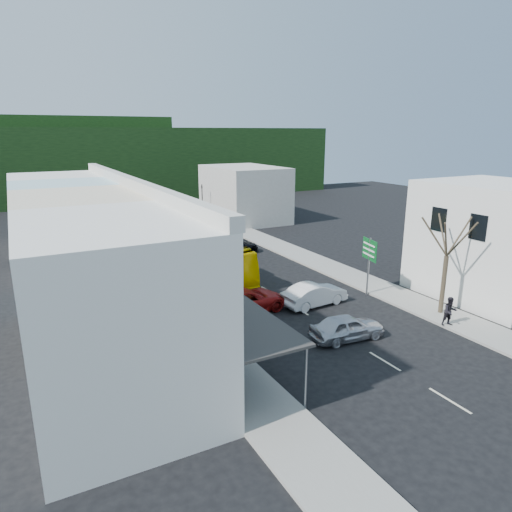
{
  "coord_description": "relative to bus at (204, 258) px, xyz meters",
  "views": [
    {
      "loc": [
        -15.67,
        -23.48,
        11.31
      ],
      "look_at": [
        0.0,
        6.0,
        2.2
      ],
      "focal_mm": 32.0,
      "sensor_mm": 36.0,
      "label": 1
    }
  ],
  "objects": [
    {
      "name": "ground",
      "position": [
        2.81,
        -9.67,
        -1.55
      ],
      "size": [
        120.0,
        120.0,
        0.0
      ],
      "primitive_type": "plane",
      "color": "black",
      "rests_on": "ground"
    },
    {
      "name": "sidewalk_left",
      "position": [
        -4.69,
        0.33,
        -1.48
      ],
      "size": [
        3.0,
        52.0,
        0.15
      ],
      "primitive_type": "cube",
      "color": "gray",
      "rests_on": "ground"
    },
    {
      "name": "sidewalk_right",
      "position": [
        10.31,
        0.33,
        -1.48
      ],
      "size": [
        3.0,
        52.0,
        0.15
      ],
      "primitive_type": "cube",
      "color": "gray",
      "rests_on": "ground"
    },
    {
      "name": "shopfront_row",
      "position": [
        -9.69,
        -4.67,
        2.45
      ],
      "size": [
        8.25,
        30.0,
        8.0
      ],
      "color": "silver",
      "rests_on": "ground"
    },
    {
      "name": "right_building",
      "position": [
        16.31,
        -13.67,
        2.45
      ],
      "size": [
        8.0,
        9.0,
        8.0
      ],
      "primitive_type": "cube",
      "color": "silver",
      "rests_on": "ground"
    },
    {
      "name": "distant_block_left",
      "position": [
        -9.19,
        17.33,
        1.45
      ],
      "size": [
        8.0,
        10.0,
        6.0
      ],
      "primitive_type": "cube",
      "color": "#B7B2A8",
      "rests_on": "ground"
    },
    {
      "name": "distant_block_right",
      "position": [
        13.81,
        20.33,
        1.95
      ],
      "size": [
        8.0,
        12.0,
        7.0
      ],
      "primitive_type": "cube",
      "color": "#B7B2A8",
      "rests_on": "ground"
    },
    {
      "name": "hillside",
      "position": [
        1.35,
        55.42,
        5.18
      ],
      "size": [
        80.0,
        26.0,
        14.0
      ],
      "color": "black",
      "rests_on": "ground"
    },
    {
      "name": "bus",
      "position": [
        0.0,
        0.0,
        0.0
      ],
      "size": [
        3.56,
        11.78,
        3.1
      ],
      "primitive_type": "imported",
      "rotation": [
        0.0,
        0.0,
        0.09
      ],
      "color": "#FAD000",
      "rests_on": "ground"
    },
    {
      "name": "car_silver",
      "position": [
        2.72,
        -14.72,
        -0.85
      ],
      "size": [
        4.55,
        2.21,
        1.4
      ],
      "primitive_type": "imported",
      "rotation": [
        0.0,
        0.0,
        1.48
      ],
      "color": "silver",
      "rests_on": "ground"
    },
    {
      "name": "car_white",
      "position": [
        4.14,
        -9.54,
        -0.85
      ],
      "size": [
        4.55,
        2.19,
        1.4
      ],
      "primitive_type": "imported",
      "rotation": [
        0.0,
        0.0,
        1.66
      ],
      "color": "silver",
      "rests_on": "ground"
    },
    {
      "name": "car_red",
      "position": [
        -0.41,
        -8.4,
        -0.85
      ],
      "size": [
        4.73,
        2.23,
        1.4
      ],
      "primitive_type": "imported",
      "rotation": [
        0.0,
        0.0,
        1.64
      ],
      "color": "maroon",
      "rests_on": "ground"
    },
    {
      "name": "car_black_near",
      "position": [
        5.0,
        5.13,
        -0.85
      ],
      "size": [
        4.68,
        2.33,
        1.4
      ],
      "primitive_type": "imported",
      "rotation": [
        0.0,
        0.0,
        1.68
      ],
      "color": "black",
      "rests_on": "ground"
    },
    {
      "name": "car_navy_mid",
      "position": [
        5.59,
        9.88,
        -0.85
      ],
      "size": [
        4.58,
        2.3,
        1.4
      ],
      "primitive_type": "imported",
      "rotation": [
        0.0,
        0.0,
        1.45
      ],
      "color": "#0F1732",
      "rests_on": "ground"
    },
    {
      "name": "car_black_far",
      "position": [
        0.03,
        10.87,
        -0.85
      ],
      "size": [
        4.47,
        1.99,
        1.4
      ],
      "primitive_type": "imported",
      "rotation": [
        0.0,
        0.0,
        1.53
      ],
      "color": "black",
      "rests_on": "ground"
    },
    {
      "name": "car_navy_far",
      "position": [
        5.0,
        14.63,
        -0.85
      ],
      "size": [
        4.62,
        2.15,
        1.4
      ],
      "primitive_type": "imported",
      "rotation": [
        0.0,
        0.0,
        1.5
      ],
      "color": "#0F1732",
      "rests_on": "ground"
    },
    {
      "name": "pedestrian_left",
      "position": [
        -3.69,
        -9.28,
        -0.55
      ],
      "size": [
        0.57,
        0.7,
        1.7
      ],
      "primitive_type": "imported",
      "rotation": [
        0.0,
        0.0,
        1.24
      ],
      "color": "black",
      "rests_on": "sidewalk_left"
    },
    {
      "name": "pedestrian_right",
      "position": [
        9.11,
        -16.33,
        -0.55
      ],
      "size": [
        0.8,
        0.63,
        1.7
      ],
      "primitive_type": "imported",
      "rotation": [
        0.0,
        0.0,
        -0.3
      ],
      "color": "black",
      "rests_on": "sidewalk_right"
    },
    {
      "name": "direction_sign",
      "position": [
        8.61,
        -9.67,
        0.56
      ],
      "size": [
        1.04,
        1.99,
        4.21
      ],
      "primitive_type": null,
      "rotation": [
        0.0,
        0.0,
        -0.23
      ],
      "color": "#0B5821",
      "rests_on": "ground"
    },
    {
      "name": "street_tree",
      "position": [
        10.35,
        -14.65,
        2.33
      ],
      "size": [
        4.14,
        4.14,
        7.76
      ],
      "primitive_type": null,
      "rotation": [
        0.0,
        0.0,
        -0.39
      ],
      "color": "#352B1E",
      "rests_on": "ground"
    },
    {
      "name": "traffic_signal",
      "position": [
        8.61,
        22.1,
        0.85
      ],
      "size": [
        0.7,
        1.07,
        4.8
      ],
      "primitive_type": null,
      "rotation": [
        0.0,
        0.0,
        3.02
      ],
      "color": "black",
      "rests_on": "ground"
    }
  ]
}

